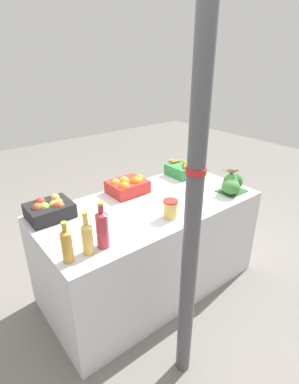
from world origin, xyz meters
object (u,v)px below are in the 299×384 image
(apple_crate, at_px, (50,209))
(orange_crate, at_px, (128,185))
(support_pole, at_px, (195,181))
(carrot_crate, at_px, (185,169))
(pickle_jar, at_px, (170,209))
(juice_bottle_amber, at_px, (67,245))
(broccoli_pile, at_px, (232,184))
(juice_bottle_golden, at_px, (87,237))
(sparrow_bird, at_px, (232,171))
(juice_bottle_ruby, at_px, (102,228))

(apple_crate, relative_size, orange_crate, 1.00)
(support_pole, height_order, orange_crate, support_pole)
(carrot_crate, relative_size, pickle_jar, 2.27)
(juice_bottle_amber, bearing_deg, apple_crate, 77.98)
(apple_crate, relative_size, pickle_jar, 2.27)
(apple_crate, bearing_deg, juice_bottle_amber, -102.02)
(apple_crate, relative_size, broccoli_pile, 1.21)
(juice_bottle_golden, bearing_deg, orange_crate, 39.32)
(carrot_crate, relative_size, sparrow_bird, 2.53)
(sparrow_bird, bearing_deg, juice_bottle_amber, -122.78)
(juice_bottle_amber, bearing_deg, support_pole, -44.08)
(support_pole, bearing_deg, apple_crate, 109.82)
(juice_bottle_amber, height_order, sparrow_bird, juice_bottle_amber)
(carrot_crate, distance_m, juice_bottle_ruby, 1.33)
(juice_bottle_amber, distance_m, sparrow_bird, 1.46)
(juice_bottle_ruby, bearing_deg, apple_crate, 101.13)
(carrot_crate, bearing_deg, sparrow_bird, -87.62)
(orange_crate, distance_m, juice_bottle_amber, 0.94)
(orange_crate, height_order, juice_bottle_ruby, juice_bottle_ruby)
(juice_bottle_ruby, bearing_deg, juice_bottle_golden, 180.00)
(juice_bottle_golden, bearing_deg, pickle_jar, 1.18)
(support_pole, height_order, juice_bottle_golden, support_pole)
(carrot_crate, xyz_separation_m, sparrow_bird, (0.02, -0.52, 0.13))
(juice_bottle_golden, distance_m, juice_bottle_ruby, 0.10)
(apple_crate, relative_size, juice_bottle_ruby, 1.01)
(juice_bottle_amber, bearing_deg, sparrow_bird, 1.00)
(juice_bottle_amber, height_order, juice_bottle_ruby, juice_bottle_ruby)
(carrot_crate, distance_m, pickle_jar, 0.85)
(support_pole, xyz_separation_m, juice_bottle_amber, (-0.48, 0.46, -0.41))
(support_pole, xyz_separation_m, juice_bottle_ruby, (-0.26, 0.46, -0.39))
(support_pole, xyz_separation_m, pickle_jar, (0.29, 0.48, -0.45))
(orange_crate, height_order, juice_bottle_golden, juice_bottle_golden)
(broccoli_pile, height_order, juice_bottle_ruby, juice_bottle_ruby)
(juice_bottle_ruby, relative_size, sparrow_bird, 2.50)
(juice_bottle_ruby, bearing_deg, orange_crate, 44.07)
(support_pole, xyz_separation_m, sparrow_bird, (0.98, 0.49, -0.33))
(apple_crate, xyz_separation_m, juice_bottle_amber, (-0.12, -0.54, 0.04))
(juice_bottle_amber, bearing_deg, broccoli_pile, 0.10)
(juice_bottle_golden, height_order, juice_bottle_ruby, juice_bottle_ruby)
(orange_crate, bearing_deg, juice_bottle_golden, -140.68)
(support_pole, bearing_deg, juice_bottle_golden, 127.53)
(juice_bottle_amber, xyz_separation_m, juice_bottle_ruby, (0.22, 0.00, 0.02))
(carrot_crate, height_order, pickle_jar, carrot_crate)
(orange_crate, height_order, carrot_crate, orange_crate)
(apple_crate, bearing_deg, broccoli_pile, -22.21)
(orange_crate, relative_size, juice_bottle_golden, 1.12)
(support_pole, xyz_separation_m, orange_crate, (0.30, 1.00, -0.44))
(apple_crate, height_order, orange_crate, orange_crate)
(apple_crate, bearing_deg, pickle_jar, -38.95)
(carrot_crate, relative_size, juice_bottle_ruby, 1.01)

